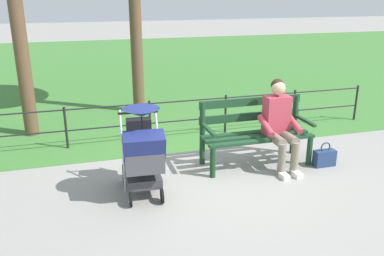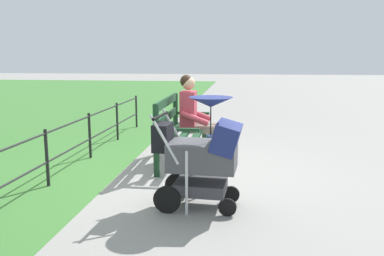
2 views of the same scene
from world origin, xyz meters
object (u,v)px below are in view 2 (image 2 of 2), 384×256
(handbag, at_px, (211,141))
(park_bench, at_px, (178,127))
(stroller, at_px, (203,152))
(person_on_bench, at_px, (196,115))

(handbag, bearing_deg, park_bench, -23.54)
(stroller, distance_m, handbag, 2.74)
(person_on_bench, height_order, stroller, person_on_bench)
(park_bench, relative_size, handbag, 4.33)
(person_on_bench, distance_m, handbag, 0.89)
(park_bench, xyz_separation_m, stroller, (1.75, 0.54, 0.07))
(park_bench, bearing_deg, person_on_bench, 141.36)
(park_bench, distance_m, stroller, 1.83)
(person_on_bench, bearing_deg, park_bench, -38.64)
(stroller, bearing_deg, handbag, -177.38)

